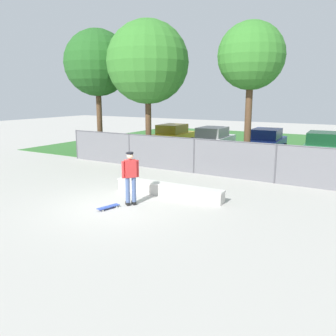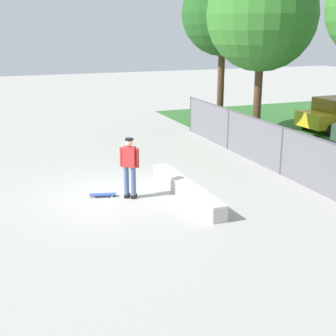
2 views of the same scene
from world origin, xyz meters
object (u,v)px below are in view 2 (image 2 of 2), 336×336
skateboarder (130,165)px  tree_near_right (262,15)px  skateboard (103,195)px  concrete_ledge (186,190)px  tree_near_left (223,14)px

skateboarder → tree_near_right: size_ratio=0.24×
skateboard → skateboarder: bearing=63.2°
concrete_ledge → tree_near_right: size_ratio=0.58×
concrete_ledge → tree_near_right: bearing=130.3°
tree_near_left → skateboard: bearing=-47.2°
skateboarder → tree_near_right: 8.63m
concrete_ledge → skateboarder: skateboarder is taller
skateboarder → skateboard: size_ratio=2.23×
concrete_ledge → skateboard: (-0.92, -2.34, -0.16)m
tree_near_left → tree_near_right: tree_near_right is taller
concrete_ledge → tree_near_left: bearing=146.8°
tree_near_left → tree_near_right: size_ratio=0.99×
skateboard → tree_near_right: size_ratio=0.11×
concrete_ledge → tree_near_right: (-4.17, 4.92, 5.14)m
concrete_ledge → tree_near_left: size_ratio=0.59×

